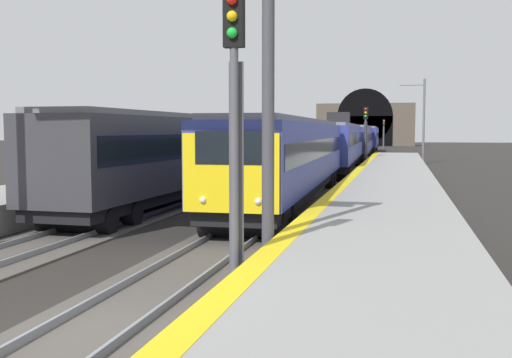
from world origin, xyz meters
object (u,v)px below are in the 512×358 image
Objects in this scene: overhead_signal_gantry at (81,29)px; train_adjacent_platform at (264,144)px; train_main_approaching at (349,142)px; railway_signal_near at (234,119)px; catenary_mast_near at (423,120)px; railway_signal_mid at (366,131)px; railway_signal_far at (384,131)px.

train_adjacent_platform is at bearing 4.73° from overhead_signal_gantry.
train_main_approaching is 14.44× the size of railway_signal_near.
railway_signal_near is 0.72× the size of catenary_mast_near.
overhead_signal_gantry reaches higher than train_adjacent_platform.
catenary_mast_near reaches higher than railway_signal_mid.
train_adjacent_platform is 20.56m from catenary_mast_near.
railway_signal_mid is 1.03× the size of railway_signal_far.
railway_signal_mid is at bearing 17.83° from train_main_approaching.
catenary_mast_near is at bearing 145.87° from railway_signal_mid.
railway_signal_far reaches higher than train_adjacent_platform.
train_main_approaching is 16.04× the size of railway_signal_mid.
train_adjacent_platform is at bearing -6.21° from railway_signal_far.
train_adjacent_platform is 31.42m from overhead_signal_gantry.
train_adjacent_platform is 9.68× the size of railway_signal_near.
railway_signal_mid is at bearing -6.24° from overhead_signal_gantry.
train_main_approaching is at bearing 107.98° from catenary_mast_near.
overhead_signal_gantry is (-95.13, 4.39, 2.60)m from railway_signal_far.
railway_signal_near is at bearing 0.00° from railway_signal_far.
overhead_signal_gantry is 48.62m from catenary_mast_near.
overhead_signal_gantry is (2.23, 4.39, 2.18)m from railway_signal_near.
railway_signal_near reaches higher than railway_signal_mid.
railway_signal_near is at bearing 174.20° from catenary_mast_near.
railway_signal_near is at bearing -116.91° from overhead_signal_gantry.
overhead_signal_gantry reaches higher than railway_signal_mid.
railway_signal_mid reaches higher than railway_signal_far.
railway_signal_far reaches higher than train_main_approaching.
train_adjacent_platform is at bearing -21.10° from train_main_approaching.
railway_signal_mid is (42.42, 0.00, -0.32)m from railway_signal_near.
railway_signal_far is at bearing -180.00° from railway_signal_near.
railway_signal_far is at bearing -180.00° from railway_signal_mid.
train_main_approaching is at bearing -160.85° from railway_signal_mid.
catenary_mast_near is (16.55, -12.04, 1.98)m from train_adjacent_platform.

